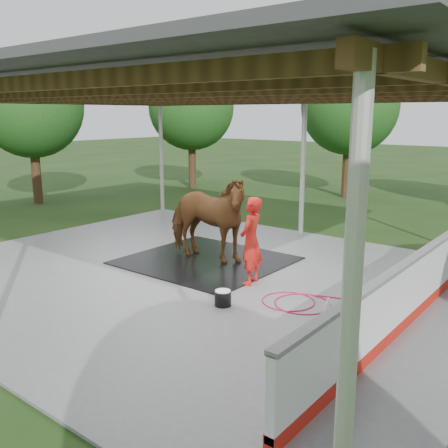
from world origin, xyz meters
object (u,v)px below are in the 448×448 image
Objects in this scene: horse at (206,218)px; wash_bucket at (223,298)px; handler at (251,241)px; dasher_board at (405,296)px.

wash_bucket is (2.08, -1.97, -0.90)m from horse.
wash_bucket is at bearing -0.06° from handler.
horse reaches higher than handler.
handler is (1.77, -0.64, -0.14)m from horse.
handler is at bearing 175.57° from dasher_board.
dasher_board is at bearing 20.18° from wash_bucket.
horse is 1.88m from handler.
wash_bucket is at bearing -159.82° from dasher_board.
dasher_board is at bearing 72.00° from handler.
horse is 1.34× the size of handler.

